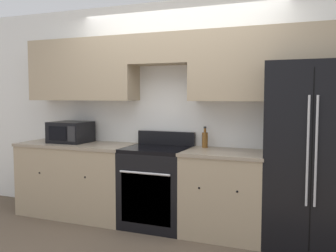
% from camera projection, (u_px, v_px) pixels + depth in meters
% --- Properties ---
extents(ground_plane, '(12.00, 12.00, 0.00)m').
position_uv_depth(ground_plane, '(157.00, 236.00, 3.96)').
color(ground_plane, brown).
extents(wall_back, '(8.00, 0.39, 2.60)m').
position_uv_depth(wall_back, '(177.00, 93.00, 4.38)').
color(wall_back, white).
rests_on(wall_back, ground_plane).
extents(lower_cabinets_left, '(1.46, 0.64, 0.90)m').
position_uv_depth(lower_cabinets_left, '(78.00, 179.00, 4.66)').
color(lower_cabinets_left, tan).
rests_on(lower_cabinets_left, ground_plane).
extents(lower_cabinets_right, '(0.88, 0.64, 0.90)m').
position_uv_depth(lower_cabinets_right, '(225.00, 193.00, 3.97)').
color(lower_cabinets_right, tan).
rests_on(lower_cabinets_right, ground_plane).
extents(oven_range, '(0.72, 0.65, 1.06)m').
position_uv_depth(oven_range, '(157.00, 186.00, 4.26)').
color(oven_range, black).
rests_on(oven_range, ground_plane).
extents(refrigerator, '(0.85, 0.80, 1.81)m').
position_uv_depth(refrigerator, '(312.00, 155.00, 3.69)').
color(refrigerator, black).
rests_on(refrigerator, ground_plane).
extents(microwave, '(0.46, 0.42, 0.26)m').
position_uv_depth(microwave, '(71.00, 132.00, 4.71)').
color(microwave, black).
rests_on(microwave, lower_cabinets_left).
extents(bottle, '(0.07, 0.07, 0.24)m').
position_uv_depth(bottle, '(205.00, 139.00, 4.23)').
color(bottle, brown).
rests_on(bottle, lower_cabinets_right).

